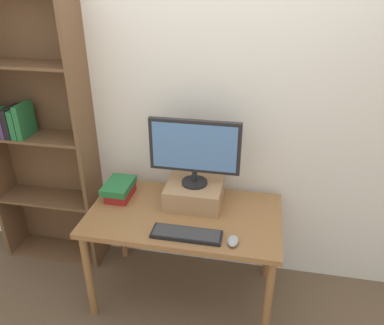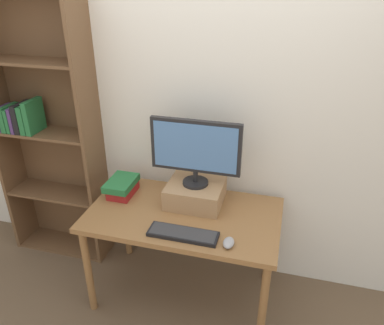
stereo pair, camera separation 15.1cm
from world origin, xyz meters
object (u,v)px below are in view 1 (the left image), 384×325
object	(u,v)px
desk	(184,223)
computer_mouse	(233,241)
book_stack	(120,189)
riser_box	(194,193)
bookshelf_unit	(37,134)
computer_monitor	(195,149)
keyboard	(187,234)

from	to	relation	value
desk	computer_mouse	distance (m)	0.44
book_stack	riser_box	bearing A→B (deg)	3.66
bookshelf_unit	computer_mouse	distance (m)	1.64
desk	computer_monitor	bearing A→B (deg)	73.84
riser_box	computer_monitor	distance (m)	0.33
desk	computer_mouse	size ratio (longest dim) A/B	12.13
keyboard	computer_mouse	world-z (taller)	computer_mouse
computer_monitor	riser_box	bearing A→B (deg)	90.00
desk	book_stack	bearing A→B (deg)	167.04
desk	bookshelf_unit	xyz separation A→B (m)	(-1.17, 0.29, 0.43)
bookshelf_unit	keyboard	xyz separation A→B (m)	(1.24, -0.52, -0.34)
desk	bookshelf_unit	size ratio (longest dim) A/B	0.60
desk	computer_monitor	size ratio (longest dim) A/B	2.12
bookshelf_unit	keyboard	size ratio (longest dim) A/B	4.93
keyboard	computer_mouse	distance (m)	0.28
computer_monitor	computer_mouse	bearing A→B (deg)	-52.40
bookshelf_unit	keyboard	bearing A→B (deg)	-22.76
computer_monitor	book_stack	distance (m)	0.63
computer_mouse	bookshelf_unit	bearing A→B (deg)	160.54
desk	riser_box	size ratio (longest dim) A/B	3.40
bookshelf_unit	book_stack	bearing A→B (deg)	-14.25
keyboard	book_stack	xyz separation A→B (m)	(-0.55, 0.34, 0.05)
riser_box	computer_mouse	world-z (taller)	riser_box
computer_monitor	desk	bearing A→B (deg)	-106.16
desk	computer_mouse	world-z (taller)	computer_mouse
bookshelf_unit	computer_mouse	xyz separation A→B (m)	(1.52, -0.54, -0.33)
keyboard	desk	bearing A→B (deg)	105.73
desk	bookshelf_unit	world-z (taller)	bookshelf_unit
bookshelf_unit	computer_monitor	distance (m)	1.22
bookshelf_unit	book_stack	world-z (taller)	bookshelf_unit
computer_mouse	computer_monitor	bearing A→B (deg)	127.60
riser_box	bookshelf_unit	bearing A→B (deg)	173.41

